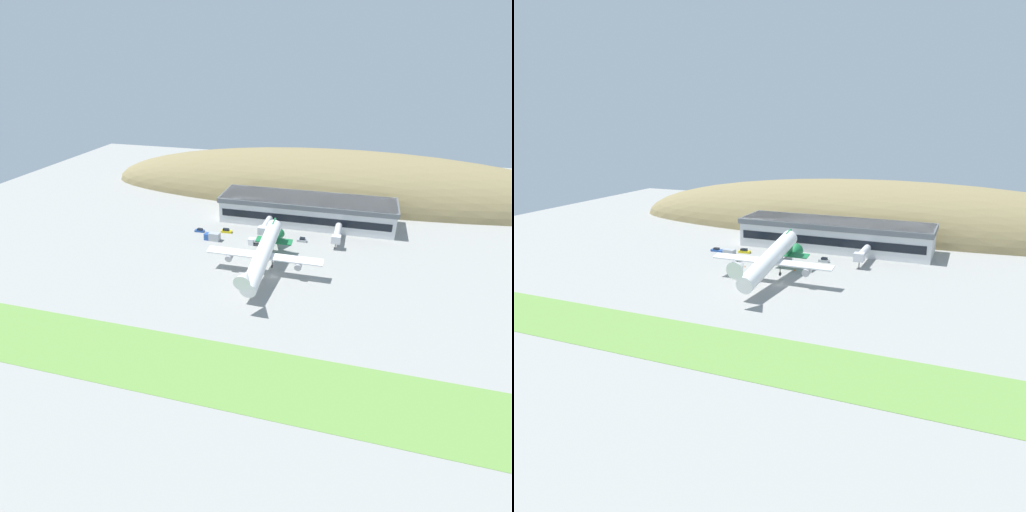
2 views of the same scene
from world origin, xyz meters
TOP-DOWN VIEW (x-y plane):
  - ground_plane at (0.00, 0.00)m, footprint 335.59×335.59m
  - grass_strip_foreground at (0.00, -45.53)m, footprint 302.03×20.28m
  - hill_backdrop at (14.30, 88.44)m, footprint 247.00×54.99m
  - terminal_building at (3.47, 48.52)m, footprint 72.94×19.95m
  - jetway_0 at (-10.35, 31.35)m, footprint 3.38×13.95m
  - jetway_1 at (17.76, 30.87)m, footprint 3.38×14.85m
  - cargo_airplane at (-3.60, 0.78)m, footprint 38.45×48.00m
  - service_car_0 at (-36.84, 27.50)m, footprint 3.91×1.74m
  - service_car_1 at (-26.13, 29.69)m, footprint 4.52×2.04m
  - service_car_2 at (4.83, 28.99)m, footprint 3.73×1.82m
  - fuel_truck at (-11.14, 21.50)m, footprint 6.65×2.33m
  - box_truck at (-28.99, 21.41)m, footprint 6.33×2.90m
  - traffic_cone_0 at (-1.29, 15.43)m, footprint 0.52×0.52m
  - traffic_cone_1 at (-18.03, 13.07)m, footprint 0.52×0.52m

SIDE VIEW (x-z plane):
  - ground_plane at x=0.00m, z-range 0.00..0.00m
  - hill_backdrop at x=14.30m, z-range -22.33..22.33m
  - grass_strip_foreground at x=0.00m, z-range 0.00..0.08m
  - traffic_cone_0 at x=-1.29m, z-range -0.01..0.57m
  - traffic_cone_1 at x=-18.03m, z-range -0.01..0.57m
  - service_car_0 at x=-36.84m, z-range -0.12..1.32m
  - service_car_1 at x=-26.13m, z-range -0.14..1.48m
  - service_car_2 at x=4.83m, z-range -0.15..1.53m
  - fuel_truck at x=-11.14m, z-range -0.08..3.03m
  - box_truck at x=-28.99m, z-range -0.08..3.04m
  - jetway_0 at x=-10.35m, z-range 1.28..6.71m
  - jetway_1 at x=17.76m, z-range 1.28..6.71m
  - terminal_building at x=3.47m, z-range 0.73..11.64m
  - cargo_airplane at x=-3.60m, z-range 1.20..13.71m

